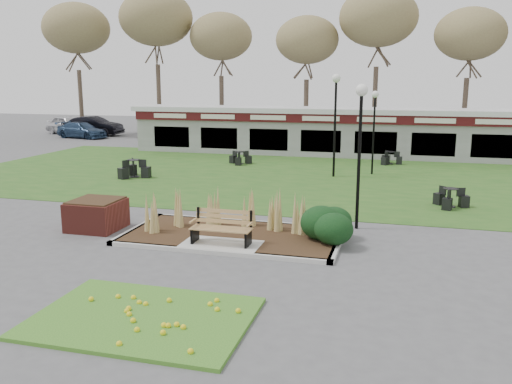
% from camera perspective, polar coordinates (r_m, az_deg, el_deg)
% --- Properties ---
extents(ground, '(100.00, 100.00, 0.00)m').
position_cam_1_polar(ground, '(15.05, -3.86, -6.08)').
color(ground, '#515154').
rests_on(ground, ground).
extents(lawn, '(34.00, 16.00, 0.02)m').
position_cam_1_polar(lawn, '(26.36, 4.66, 1.69)').
color(lawn, '#25571B').
rests_on(lawn, ground).
extents(flower_bed, '(4.20, 3.00, 0.16)m').
position_cam_1_polar(flower_bed, '(11.07, -11.82, -12.69)').
color(flower_bed, '#316B1E').
rests_on(flower_bed, ground).
extents(planting_bed, '(6.75, 3.40, 1.27)m').
position_cam_1_polar(planting_bed, '(15.85, 2.09, -3.76)').
color(planting_bed, '#332414').
rests_on(planting_bed, ground).
extents(park_bench, '(1.70, 0.66, 0.93)m').
position_cam_1_polar(park_bench, '(15.11, -3.58, -3.68)').
color(park_bench, '#A98B4C').
rests_on(park_bench, ground).
extents(brick_planter, '(1.50, 1.50, 0.95)m').
position_cam_1_polar(brick_planter, '(17.64, -16.44, -2.26)').
color(brick_planter, maroon).
rests_on(brick_planter, ground).
extents(food_pavilion, '(24.60, 3.40, 2.90)m').
position_cam_1_polar(food_pavilion, '(33.97, 7.20, 6.39)').
color(food_pavilion, gray).
rests_on(food_pavilion, ground).
extents(tree_backdrop, '(47.24, 5.24, 10.36)m').
position_cam_1_polar(tree_backdrop, '(41.96, 9.08, 16.76)').
color(tree_backdrop, '#47382B').
rests_on(tree_backdrop, ground).
extents(lamp_post_near_left, '(0.37, 0.37, 4.48)m').
position_cam_1_polar(lamp_post_near_left, '(16.83, 10.93, 6.98)').
color(lamp_post_near_left, black).
rests_on(lamp_post_near_left, ground).
extents(lamp_post_mid_right, '(0.40, 0.40, 4.86)m').
position_cam_1_polar(lamp_post_mid_right, '(25.99, 8.38, 9.30)').
color(lamp_post_mid_right, black).
rests_on(lamp_post_mid_right, ground).
extents(lamp_post_far_right, '(0.34, 0.34, 4.07)m').
position_cam_1_polar(lamp_post_far_right, '(27.04, 12.36, 8.03)').
color(lamp_post_far_right, black).
rests_on(lamp_post_far_right, ground).
extents(bistro_set_a, '(1.28, 1.19, 0.69)m').
position_cam_1_polar(bistro_set_a, '(29.97, -1.71, 3.41)').
color(bistro_set_a, black).
rests_on(bistro_set_a, ground).
extents(bistro_set_b, '(1.42, 1.59, 0.84)m').
position_cam_1_polar(bistro_set_b, '(26.52, -12.71, 2.14)').
color(bistro_set_b, black).
rests_on(bistro_set_b, ground).
extents(bistro_set_c, '(1.28, 1.28, 0.70)m').
position_cam_1_polar(bistro_set_c, '(21.03, 19.75, -0.88)').
color(bistro_set_c, black).
rests_on(bistro_set_c, ground).
extents(bistro_set_d, '(1.13, 1.30, 0.69)m').
position_cam_1_polar(bistro_set_d, '(30.84, 13.90, 3.31)').
color(bistro_set_d, black).
rests_on(bistro_set_d, ground).
extents(car_silver, '(5.05, 3.48, 1.60)m').
position_cam_1_polar(car_silver, '(49.18, -19.12, 6.69)').
color(car_silver, silver).
rests_on(car_silver, ground).
extents(car_black, '(4.86, 1.79, 1.59)m').
position_cam_1_polar(car_black, '(47.42, -16.71, 6.67)').
color(car_black, black).
rests_on(car_black, ground).
extents(car_blue, '(4.61, 2.57, 1.26)m').
position_cam_1_polar(car_blue, '(45.65, -17.84, 6.22)').
color(car_blue, navy).
rests_on(car_blue, ground).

